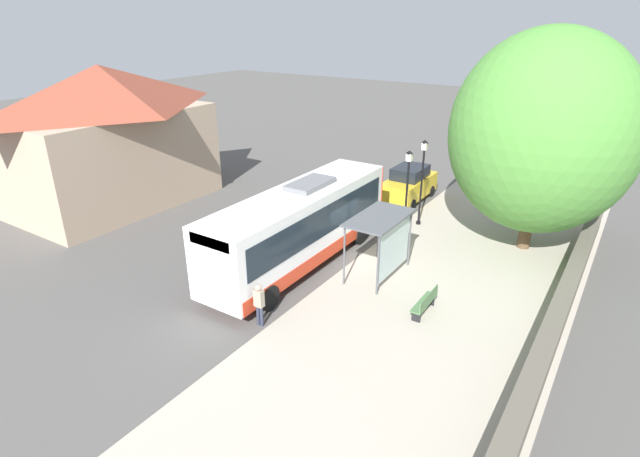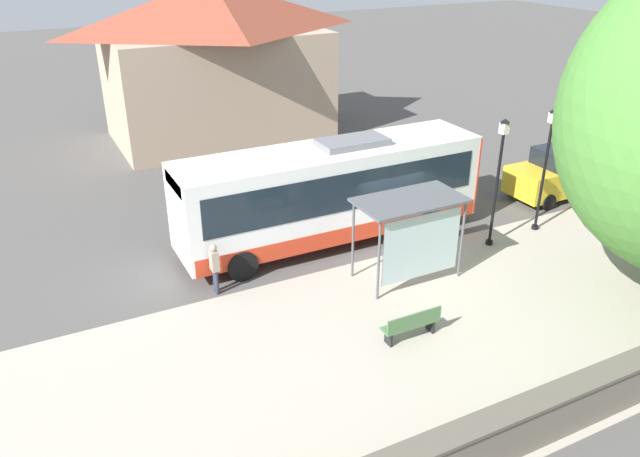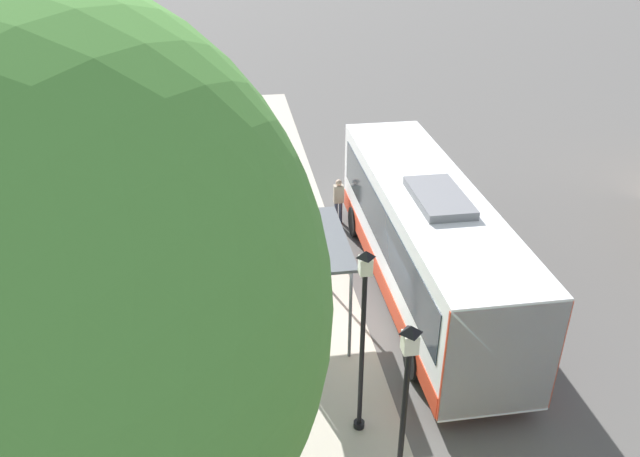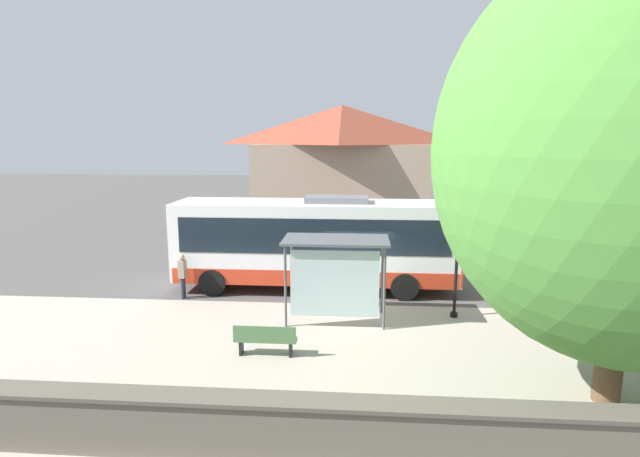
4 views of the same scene
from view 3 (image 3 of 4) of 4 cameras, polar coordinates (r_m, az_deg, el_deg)
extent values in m
plane|color=#514F4C|center=(16.72, 4.55, -9.58)|extent=(120.00, 120.00, 0.00)
cube|color=#ADA393|center=(16.43, -11.22, -10.89)|extent=(9.00, 44.00, 0.02)
cube|color=#6B6356|center=(16.89, -25.42, -9.97)|extent=(0.50, 20.00, 1.10)
cube|color=#5B5449|center=(16.56, -25.85, -8.35)|extent=(0.60, 20.00, 0.08)
cube|color=white|center=(17.40, 9.55, -0.69)|extent=(2.47, 10.60, 2.92)
cube|color=black|center=(17.22, 9.65, 0.41)|extent=(2.51, 9.75, 1.28)
cube|color=red|center=(18.00, 9.25, -3.93)|extent=(2.51, 10.39, 0.58)
cube|color=red|center=(13.40, 16.33, -11.67)|extent=(2.51, 0.06, 2.80)
cube|color=black|center=(21.52, 5.63, 8.85)|extent=(1.85, 0.08, 0.41)
cube|color=slate|center=(16.02, 10.83, 2.82)|extent=(1.23, 2.33, 0.22)
cylinder|color=black|center=(20.93, 3.24, 0.63)|extent=(0.30, 1.00, 1.00)
cylinder|color=black|center=(21.49, 9.27, 1.06)|extent=(0.30, 1.00, 1.00)
cylinder|color=black|center=(15.32, 8.61, -11.63)|extent=(0.30, 1.00, 1.00)
cylinder|color=black|center=(16.07, 16.64, -10.47)|extent=(0.30, 1.00, 1.00)
cylinder|color=#515459|center=(15.19, 2.78, -7.90)|extent=(0.08, 0.08, 2.57)
cylinder|color=#515459|center=(17.63, 0.90, -2.18)|extent=(0.08, 0.08, 2.57)
cylinder|color=#515459|center=(15.01, -2.90, -8.42)|extent=(0.08, 0.08, 2.57)
cylinder|color=#515459|center=(17.47, -3.96, -2.56)|extent=(0.08, 0.08, 2.57)
cube|color=#515459|center=(15.59, -0.88, -1.00)|extent=(1.80, 3.28, 0.08)
cube|color=silver|center=(16.15, -3.42, -4.88)|extent=(0.03, 2.68, 2.06)
cylinder|color=#2D3347|center=(21.75, 1.48, 1.49)|extent=(0.12, 0.12, 0.78)
cylinder|color=#2D3347|center=(21.78, 1.89, 1.51)|extent=(0.12, 0.12, 0.78)
cube|color=gray|center=(21.45, 1.71, 3.18)|extent=(0.34, 0.22, 0.63)
sphere|color=tan|center=(21.27, 1.73, 4.21)|extent=(0.22, 0.22, 0.22)
cube|color=#4C7247|center=(18.12, -10.41, -4.90)|extent=(0.40, 1.67, 0.06)
cube|color=#4C7247|center=(18.00, -11.02, -4.33)|extent=(0.04, 1.67, 0.40)
cube|color=black|center=(17.69, -10.37, -6.70)|extent=(0.32, 0.06, 0.45)
cube|color=black|center=(18.80, -10.34, -4.36)|extent=(0.32, 0.06, 0.45)
cylinder|color=black|center=(14.23, 3.58, -17.46)|extent=(0.24, 0.24, 0.16)
cylinder|color=black|center=(12.92, 3.84, -11.57)|extent=(0.10, 0.10, 3.99)
cube|color=silver|center=(11.64, 4.19, -3.39)|extent=(0.24, 0.24, 0.35)
pyramid|color=black|center=(11.51, 4.23, -2.36)|extent=(0.28, 0.28, 0.14)
cylinder|color=black|center=(11.36, 7.44, -18.81)|extent=(0.10, 0.10, 3.99)
cube|color=silver|center=(9.88, 8.23, -10.25)|extent=(0.24, 0.24, 0.35)
pyramid|color=black|center=(9.73, 8.33, -9.13)|extent=(0.28, 0.28, 0.14)
ellipsoid|color=#4C8C38|center=(9.14, -24.77, -6.59)|extent=(7.97, 7.97, 8.77)
camera|label=1|loc=(31.01, -23.10, 26.40)|focal=28.00mm
camera|label=2|loc=(26.45, -39.46, 22.00)|focal=35.00mm
camera|label=4|loc=(19.02, -52.88, 3.16)|focal=28.00mm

